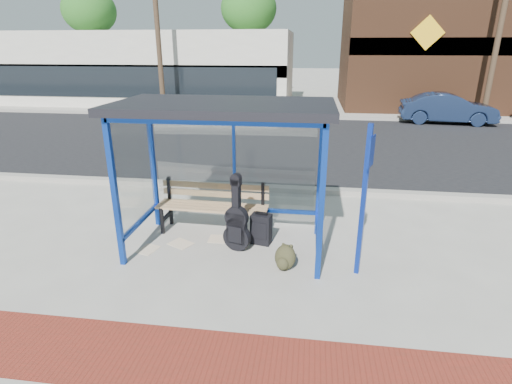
# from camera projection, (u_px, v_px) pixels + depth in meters

# --- Properties ---
(ground) EXTENTS (120.00, 120.00, 0.00)m
(ground) POSITION_uv_depth(u_px,v_px,m) (227.00, 247.00, 6.75)
(ground) COLOR #B2ADA0
(ground) RESTS_ON ground
(brick_paver_strip) EXTENTS (60.00, 1.00, 0.01)m
(brick_paver_strip) POSITION_uv_depth(u_px,v_px,m) (179.00, 359.00, 4.33)
(brick_paver_strip) COLOR maroon
(brick_paver_strip) RESTS_ON ground
(curb_near) EXTENTS (60.00, 0.25, 0.12)m
(curb_near) POSITION_uv_depth(u_px,v_px,m) (252.00, 188.00, 9.43)
(curb_near) COLOR gray
(curb_near) RESTS_ON ground
(street_asphalt) EXTENTS (60.00, 10.00, 0.00)m
(street_asphalt) POSITION_uv_depth(u_px,v_px,m) (273.00, 142.00, 14.20)
(street_asphalt) COLOR black
(street_asphalt) RESTS_ON ground
(curb_far) EXTENTS (60.00, 0.25, 0.12)m
(curb_far) POSITION_uv_depth(u_px,v_px,m) (283.00, 117.00, 18.92)
(curb_far) COLOR gray
(curb_far) RESTS_ON ground
(far_sidewalk) EXTENTS (60.00, 4.00, 0.01)m
(far_sidewalk) POSITION_uv_depth(u_px,v_px,m) (286.00, 112.00, 20.71)
(far_sidewalk) COLOR #B2ADA0
(far_sidewalk) RESTS_ON ground
(bus_shelter) EXTENTS (3.30, 1.80, 2.42)m
(bus_shelter) POSITION_uv_depth(u_px,v_px,m) (225.00, 125.00, 6.11)
(bus_shelter) COLOR #0E339C
(bus_shelter) RESTS_ON ground
(storefront_white) EXTENTS (18.00, 6.04, 4.00)m
(storefront_white) POSITION_uv_depth(u_px,v_px,m) (140.00, 68.00, 23.95)
(storefront_white) COLOR silver
(storefront_white) RESTS_ON ground
(storefront_brown) EXTENTS (10.00, 7.08, 6.40)m
(storefront_brown) POSITION_uv_depth(u_px,v_px,m) (437.00, 47.00, 21.85)
(storefront_brown) COLOR #59331E
(storefront_brown) RESTS_ON ground
(tree_left) EXTENTS (3.60, 3.60, 7.03)m
(tree_left) POSITION_uv_depth(u_px,v_px,m) (89.00, 11.00, 27.14)
(tree_left) COLOR #4C3826
(tree_left) RESTS_ON ground
(tree_mid) EXTENTS (3.60, 3.60, 7.03)m
(tree_mid) POSITION_uv_depth(u_px,v_px,m) (249.00, 9.00, 25.74)
(tree_mid) COLOR #4C3826
(tree_mid) RESTS_ON ground
(tree_right) EXTENTS (3.60, 3.60, 7.03)m
(tree_right) POSITION_uv_depth(u_px,v_px,m) (506.00, 6.00, 23.76)
(tree_right) COLOR #4C3826
(tree_right) RESTS_ON ground
(utility_pole_west) EXTENTS (1.60, 0.24, 8.00)m
(utility_pole_west) POSITION_uv_depth(u_px,v_px,m) (157.00, 26.00, 18.58)
(utility_pole_west) COLOR #4C3826
(utility_pole_west) RESTS_ON ground
(utility_pole_east) EXTENTS (1.60, 0.24, 8.00)m
(utility_pole_east) POSITION_uv_depth(u_px,v_px,m) (501.00, 23.00, 16.67)
(utility_pole_east) COLOR #4C3826
(utility_pole_east) RESTS_ON ground
(bench) EXTENTS (2.00, 0.55, 0.94)m
(bench) POSITION_uv_depth(u_px,v_px,m) (213.00, 204.00, 7.20)
(bench) COLOR black
(bench) RESTS_ON ground
(guitar_bag) EXTENTS (0.48, 0.24, 1.25)m
(guitar_bag) POSITION_uv_depth(u_px,v_px,m) (237.00, 224.00, 6.53)
(guitar_bag) COLOR black
(guitar_bag) RESTS_ON ground
(suitcase) EXTENTS (0.37, 0.28, 0.58)m
(suitcase) POSITION_uv_depth(u_px,v_px,m) (261.00, 229.00, 6.80)
(suitcase) COLOR black
(suitcase) RESTS_ON ground
(backpack) EXTENTS (0.38, 0.36, 0.39)m
(backpack) POSITION_uv_depth(u_px,v_px,m) (285.00, 258.00, 6.04)
(backpack) COLOR #2E2C19
(backpack) RESTS_ON ground
(sign_post) EXTENTS (0.14, 0.27, 2.25)m
(sign_post) POSITION_uv_depth(u_px,v_px,m) (365.00, 194.00, 5.56)
(sign_post) COLOR #0D2A99
(sign_post) RESTS_ON ground
(newspaper_a) EXTENTS (0.37, 0.42, 0.01)m
(newspaper_a) POSITION_uv_depth(u_px,v_px,m) (148.00, 249.00, 6.68)
(newspaper_a) COLOR white
(newspaper_a) RESTS_ON ground
(newspaper_b) EXTENTS (0.48, 0.45, 0.01)m
(newspaper_b) POSITION_uv_depth(u_px,v_px,m) (181.00, 244.00, 6.87)
(newspaper_b) COLOR white
(newspaper_b) RESTS_ON ground
(newspaper_c) EXTENTS (0.42, 0.33, 0.01)m
(newspaper_c) POSITION_uv_depth(u_px,v_px,m) (220.00, 239.00, 7.04)
(newspaper_c) COLOR white
(newspaper_c) RESTS_ON ground
(parked_car) EXTENTS (4.07, 1.75, 1.30)m
(parked_car) POSITION_uv_depth(u_px,v_px,m) (447.00, 108.00, 17.45)
(parked_car) COLOR #192746
(parked_car) RESTS_ON ground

